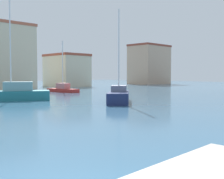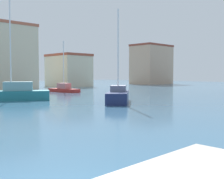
# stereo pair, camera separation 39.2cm
# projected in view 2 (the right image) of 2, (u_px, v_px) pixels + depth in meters

# --- Properties ---
(water) EXTENTS (160.00, 160.00, 0.00)m
(water) POSITION_uv_depth(u_px,v_px,m) (72.00, 99.00, 29.08)
(water) COLOR #38607F
(water) RESTS_ON ground
(sailboat_navy_behind_lamppost) EXTENTS (5.49, 5.12, 8.51)m
(sailboat_navy_behind_lamppost) POSITION_uv_depth(u_px,v_px,m) (118.00, 95.00, 25.80)
(sailboat_navy_behind_lamppost) COLOR #19234C
(sailboat_navy_behind_lamppost) RESTS_ON water
(sailboat_teal_outer_mooring) EXTENTS (7.51, 5.61, 11.42)m
(sailboat_teal_outer_mooring) POSITION_uv_depth(u_px,v_px,m) (13.00, 93.00, 27.98)
(sailboat_teal_outer_mooring) COLOR #1E707A
(sailboat_teal_outer_mooring) RESTS_ON water
(sailboat_red_inner_mooring) EXTENTS (1.97, 5.73, 7.48)m
(sailboat_red_inner_mooring) POSITION_uv_depth(u_px,v_px,m) (64.00, 89.00, 41.25)
(sailboat_red_inner_mooring) COLOR #B22823
(sailboat_red_inner_mooring) RESTS_ON water
(warehouse_block) EXTENTS (6.86, 8.81, 6.97)m
(warehouse_block) POSITION_uv_depth(u_px,v_px,m) (69.00, 70.00, 60.67)
(warehouse_block) COLOR beige
(warehouse_block) RESTS_ON ground
(harbor_office) EXTENTS (10.64, 7.25, 10.64)m
(harbor_office) POSITION_uv_depth(u_px,v_px,m) (151.00, 64.00, 76.38)
(harbor_office) COLOR tan
(harbor_office) RESTS_ON ground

